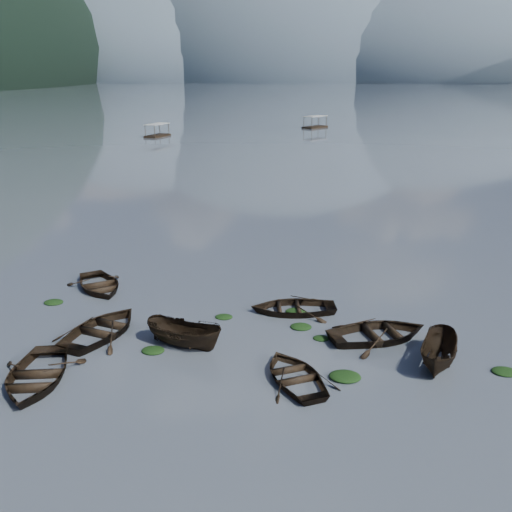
# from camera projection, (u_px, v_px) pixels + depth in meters

# --- Properties ---
(ground_plane) EXTENTS (2400.00, 2400.00, 0.00)m
(ground_plane) POSITION_uv_depth(u_px,v_px,m) (220.00, 402.00, 21.64)
(ground_plane) COLOR #4B535E
(haze_mtn_a) EXTENTS (520.00, 520.00, 280.00)m
(haze_mtn_a) POSITION_uv_depth(u_px,v_px,m) (156.00, 80.00, 900.61)
(haze_mtn_a) COLOR #475666
(haze_mtn_a) RESTS_ON ground
(haze_mtn_b) EXTENTS (520.00, 520.00, 340.00)m
(haze_mtn_b) POSITION_uv_depth(u_px,v_px,m) (282.00, 80.00, 879.07)
(haze_mtn_b) COLOR #475666
(haze_mtn_b) RESTS_ON ground
(haze_mtn_c) EXTENTS (520.00, 520.00, 260.00)m
(haze_mtn_c) POSITION_uv_depth(u_px,v_px,m) (415.00, 81.00, 857.53)
(haze_mtn_c) COLOR #475666
(haze_mtn_c) RESTS_ON ground
(rowboat_0) EXTENTS (4.30, 5.39, 1.00)m
(rowboat_0) POSITION_uv_depth(u_px,v_px,m) (36.00, 382.00, 23.09)
(rowboat_0) COLOR black
(rowboat_0) RESTS_ON ground
(rowboat_1) EXTENTS (4.72, 5.62, 1.00)m
(rowboat_1) POSITION_uv_depth(u_px,v_px,m) (103.00, 334.00, 27.25)
(rowboat_1) COLOR black
(rowboat_1) RESTS_ON ground
(rowboat_2) EXTENTS (4.16, 2.67, 1.50)m
(rowboat_2) POSITION_uv_depth(u_px,v_px,m) (185.00, 346.00, 26.09)
(rowboat_2) COLOR black
(rowboat_2) RESTS_ON ground
(rowboat_3) EXTENTS (4.38, 4.89, 0.83)m
(rowboat_3) POSITION_uv_depth(u_px,v_px,m) (295.00, 380.00, 23.21)
(rowboat_3) COLOR black
(rowboat_3) RESTS_ON ground
(rowboat_4) EXTENTS (5.77, 5.01, 1.00)m
(rowboat_4) POSITION_uv_depth(u_px,v_px,m) (378.00, 339.00, 26.80)
(rowboat_4) COLOR black
(rowboat_4) RESTS_ON ground
(rowboat_5) EXTENTS (2.51, 4.12, 1.49)m
(rowboat_5) POSITION_uv_depth(u_px,v_px,m) (438.00, 365.00, 24.40)
(rowboat_5) COLOR black
(rowboat_5) RESTS_ON ground
(rowboat_6) EXTENTS (5.22, 5.53, 0.93)m
(rowboat_6) POSITION_uv_depth(u_px,v_px,m) (100.00, 289.00, 32.97)
(rowboat_6) COLOR black
(rowboat_6) RESTS_ON ground
(rowboat_7) EXTENTS (4.86, 3.80, 0.92)m
(rowboat_7) POSITION_uv_depth(u_px,v_px,m) (293.00, 312.00, 29.82)
(rowboat_7) COLOR black
(rowboat_7) RESTS_ON ground
(weed_clump_0) EXTENTS (1.05, 0.86, 0.23)m
(weed_clump_0) POSITION_uv_depth(u_px,v_px,m) (153.00, 352.00, 25.58)
(weed_clump_0) COLOR black
(weed_clump_0) RESTS_ON ground
(weed_clump_1) EXTENTS (0.90, 0.72, 0.20)m
(weed_clump_1) POSITION_uv_depth(u_px,v_px,m) (224.00, 318.00, 29.12)
(weed_clump_1) COLOR black
(weed_clump_1) RESTS_ON ground
(weed_clump_2) EXTENTS (1.32, 1.05, 0.29)m
(weed_clump_2) POSITION_uv_depth(u_px,v_px,m) (345.00, 378.00, 23.34)
(weed_clump_2) COLOR black
(weed_clump_2) RESTS_ON ground
(weed_clump_3) EXTENTS (0.77, 0.65, 0.17)m
(weed_clump_3) POSITION_uv_depth(u_px,v_px,m) (321.00, 339.00, 26.80)
(weed_clump_3) COLOR black
(weed_clump_3) RESTS_ON ground
(weed_clump_4) EXTENTS (1.08, 0.86, 0.22)m
(weed_clump_4) POSITION_uv_depth(u_px,v_px,m) (505.00, 373.00, 23.77)
(weed_clump_4) COLOR black
(weed_clump_4) RESTS_ON ground
(weed_clump_5) EXTENTS (1.05, 0.85, 0.22)m
(weed_clump_5) POSITION_uv_depth(u_px,v_px,m) (54.00, 303.00, 30.95)
(weed_clump_5) COLOR black
(weed_clump_5) RESTS_ON ground
(weed_clump_6) EXTENTS (1.06, 0.88, 0.22)m
(weed_clump_6) POSITION_uv_depth(u_px,v_px,m) (301.00, 328.00, 27.97)
(weed_clump_6) COLOR black
(weed_clump_6) RESTS_ON ground
(weed_clump_7) EXTENTS (1.08, 0.86, 0.24)m
(weed_clump_7) POSITION_uv_depth(u_px,v_px,m) (296.00, 312.00, 29.74)
(weed_clump_7) COLOR black
(weed_clump_7) RESTS_ON ground
(pontoon_left) EXTENTS (4.04, 6.62, 2.36)m
(pontoon_left) POSITION_uv_depth(u_px,v_px,m) (158.00, 137.00, 110.95)
(pontoon_left) COLOR black
(pontoon_left) RESTS_ON ground
(pontoon_centre) EXTENTS (5.93, 6.95, 2.51)m
(pontoon_centre) POSITION_uv_depth(u_px,v_px,m) (315.00, 128.00, 128.56)
(pontoon_centre) COLOR black
(pontoon_centre) RESTS_ON ground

